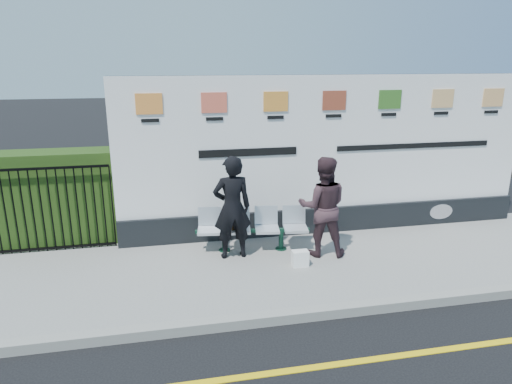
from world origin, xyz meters
TOP-DOWN VIEW (x-y plane):
  - ground at (0.00, 0.00)m, footprint 80.00×80.00m
  - pavement at (0.00, 2.50)m, footprint 14.00×3.00m
  - kerb at (0.00, 1.00)m, footprint 14.00×0.18m
  - yellow_line at (0.00, 0.00)m, footprint 14.00×0.10m
  - billboard at (0.50, 3.85)m, footprint 8.00×0.30m
  - hedge at (-4.58, 4.30)m, footprint 2.35×0.70m
  - railing at (-4.58, 3.85)m, footprint 2.05×0.06m
  - bench at (-1.14, 3.17)m, footprint 1.98×0.78m
  - woman_left at (-1.53, 2.97)m, footprint 0.66×0.45m
  - woman_right at (-0.01, 2.77)m, footprint 0.98×0.84m
  - handbag_brown at (-1.39, 3.20)m, footprint 0.30×0.17m
  - carrier_bag_white at (-0.51, 2.36)m, footprint 0.27×0.16m

SIDE VIEW (x-z plane):
  - ground at x=0.00m, z-range 0.00..0.00m
  - yellow_line at x=0.00m, z-range 0.00..0.01m
  - pavement at x=0.00m, z-range 0.00..0.12m
  - kerb at x=0.00m, z-range 0.00..0.14m
  - carrier_bag_white at x=-0.51m, z-range 0.12..0.39m
  - bench at x=-1.14m, z-range 0.12..0.53m
  - handbag_brown at x=-1.39m, z-range 0.53..0.75m
  - railing at x=-4.58m, z-range 0.12..1.66m
  - hedge at x=-4.58m, z-range 0.12..1.82m
  - woman_right at x=-0.01m, z-range 0.12..1.85m
  - woman_left at x=-1.53m, z-range 0.12..1.89m
  - billboard at x=0.50m, z-range -0.08..2.92m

